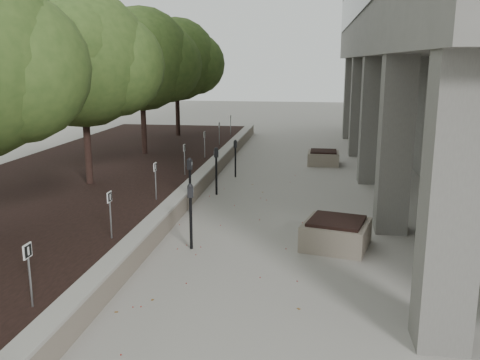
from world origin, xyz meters
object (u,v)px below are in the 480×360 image
Objects in this scene: parking_meter_4 at (190,186)px; parking_meter_2 at (191,217)px; planter_back at (323,158)px; crabapple_tree_4 at (142,81)px; crabapple_tree_5 at (177,77)px; crabapple_tree_3 at (84,88)px; planter_front at (336,233)px; parking_meter_5 at (235,159)px; parking_meter_3 at (216,171)px.

parking_meter_2 is at bearing -67.93° from parking_meter_4.
crabapple_tree_4 is at bearing -173.38° from planter_back.
crabapple_tree_4 is 7.46m from parking_meter_4.
parking_meter_2 is at bearing -74.19° from crabapple_tree_5.
crabapple_tree_3 is at bearing -139.52° from planter_back.
crabapple_tree_4 is (0.00, 5.00, 0.00)m from crabapple_tree_3.
parking_meter_2 is 1.09× the size of planter_front.
planter_front is at bearing -20.60° from parking_meter_4.
crabapple_tree_5 is 8.23m from parking_meter_5.
parking_meter_5 is 1.11× the size of planter_back.
parking_meter_4 is (3.29, -11.26, -2.39)m from crabapple_tree_5.
parking_meter_5 is (0.20, 2.41, -0.07)m from parking_meter_3.
crabapple_tree_4 is 4.91m from parking_meter_5.
parking_meter_4 is at bearing 87.65° from parking_meter_2.
planter_front is at bearing -62.46° from crabapple_tree_5.
parking_meter_3 is at bearing 11.21° from crabapple_tree_3.
crabapple_tree_4 is at bearing 126.00° from parking_meter_4.
crabapple_tree_3 reaches higher than planter_back.
crabapple_tree_4 reaches higher than planter_front.
parking_meter_4 reaches higher than parking_meter_5.
crabapple_tree_4 reaches higher than parking_meter_4.
crabapple_tree_4 is at bearing 110.65° from parking_meter_3.
parking_meter_4 is at bearing -73.73° from crabapple_tree_5.
crabapple_tree_4 is 3.83× the size of parking_meter_3.
crabapple_tree_3 reaches higher than planter_front.
parking_meter_5 is at bearing -26.25° from crabapple_tree_4.
parking_meter_3 is 1.10× the size of parking_meter_5.
crabapple_tree_3 and crabapple_tree_4 have the same top height.
parking_meter_4 is 7.88m from planter_back.
planter_back is at bearing -31.85° from crabapple_tree_5.
crabapple_tree_5 is at bearing 148.15° from planter_back.
parking_meter_3 reaches higher than planter_front.
crabapple_tree_5 is at bearing 121.62° from parking_meter_5.
crabapple_tree_5 is 4.68× the size of planter_back.
parking_meter_2 is 0.96× the size of parking_meter_4.
parking_meter_2 is at bearing -66.08° from crabapple_tree_4.
crabapple_tree_4 is 4.19× the size of planter_front.
crabapple_tree_3 is 3.72× the size of parking_meter_4.
planter_back is at bearing 6.62° from crabapple_tree_4.
planter_front is at bearing -5.72° from parking_meter_2.
crabapple_tree_4 is 9.95m from parking_meter_2.
crabapple_tree_4 reaches higher than parking_meter_2.
parking_meter_5 is (3.80, -1.87, -2.48)m from crabapple_tree_4.
parking_meter_3 reaches higher than parking_meter_2.
parking_meter_2 reaches higher than planter_front.
planter_front is 1.12× the size of planter_back.
parking_meter_2 is 1.10× the size of parking_meter_5.
parking_meter_4 is at bearing -116.37° from planter_back.
planter_back is at bearing 71.94° from parking_meter_4.
parking_meter_5 reaches higher than planter_front.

